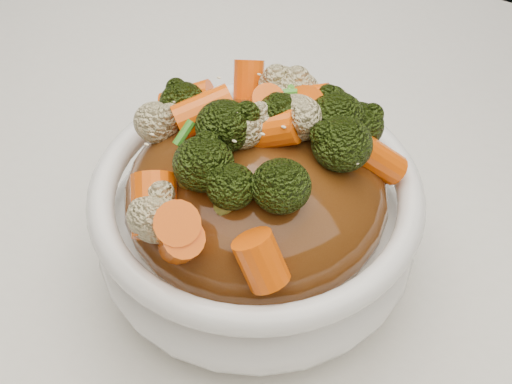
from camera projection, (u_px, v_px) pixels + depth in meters
The scene contains 8 objects.
tablecloth at pixel (286, 276), 0.49m from camera, with size 1.20×0.80×0.04m, color white.
bowl at pixel (256, 225), 0.45m from camera, with size 0.20×0.20×0.08m, color white, non-canonical shape.
sauce_base at pixel (256, 195), 0.43m from camera, with size 0.16×0.16×0.09m, color #532A0E.
carrots at pixel (256, 122), 0.39m from camera, with size 0.16×0.16×0.05m, color #FF5E08, non-canonical shape.
broccoli at pixel (256, 124), 0.39m from camera, with size 0.16×0.16×0.04m, color black, non-canonical shape.
cauliflower at pixel (256, 126), 0.39m from camera, with size 0.16×0.16×0.03m, color beige, non-canonical shape.
scallions at pixel (256, 121), 0.38m from camera, with size 0.12×0.12×0.02m, color #38891F, non-canonical shape.
sesame_seeds at pixel (256, 121), 0.38m from camera, with size 0.14×0.14×0.01m, color beige, non-canonical shape.
Camera 1 is at (0.13, -0.27, 1.13)m, focal length 50.00 mm.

